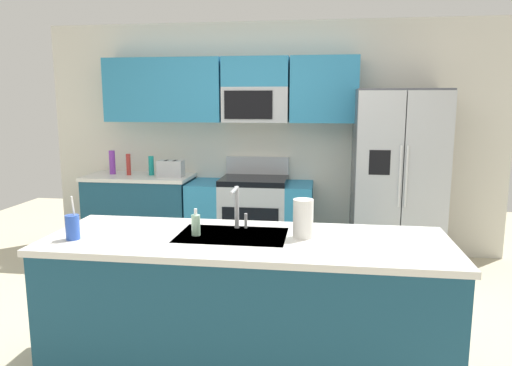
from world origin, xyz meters
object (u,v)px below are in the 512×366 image
soap_dispenser (196,225)px  paper_towel_roll (303,218)px  sink_faucet (237,204)px  toaster (171,169)px  bottle_teal (151,166)px  drink_cup_blue (73,227)px  pepper_mill (129,164)px  range_oven (251,218)px  bottle_purple (112,162)px  refrigerator (397,180)px

soap_dispenser → paper_towel_roll: size_ratio=0.71×
sink_faucet → soap_dispenser: 0.31m
sink_faucet → paper_towel_roll: 0.46m
toaster → bottle_teal: bottle_teal is taller
drink_cup_blue → toaster: bearing=94.2°
pepper_mill → drink_cup_blue: size_ratio=0.89×
range_oven → drink_cup_blue: bearing=-106.0°
sink_faucet → paper_towel_roll: sink_faucet is taller
range_oven → sink_faucet: bearing=-83.8°
sink_faucet → toaster: bearing=118.5°
pepper_mill → bottle_purple: bottle_purple is taller
soap_dispenser → range_oven: bearing=90.1°
bottle_teal → soap_dispenser: 2.59m
bottle_purple → refrigerator: bearing=-2.0°
sink_faucet → soap_dispenser: (-0.23, -0.18, -0.10)m
toaster → soap_dispenser: (0.90, -2.25, -0.02)m
bottle_purple → drink_cup_blue: same height
refrigerator → paper_towel_roll: refrigerator is taller
pepper_mill → soap_dispenser: pepper_mill is taller
range_oven → sink_faucet: 2.22m
toaster → pepper_mill: size_ratio=1.17×
bottle_teal → paper_towel_roll: bearing=-51.5°
drink_cup_blue → paper_towel_roll: 1.40m
sink_faucet → soap_dispenser: size_ratio=1.66×
refrigerator → drink_cup_blue: 3.31m
range_oven → drink_cup_blue: 2.65m
bottle_teal → toaster: bearing=-15.7°
range_oven → sink_faucet: (0.23, -2.12, 0.62)m
range_oven → bottle_teal: 1.28m
toaster → soap_dispenser: 2.42m
bottle_teal → sink_faucet: (1.38, -2.14, 0.06)m
refrigerator → bottle_teal: bearing=178.1°
refrigerator → paper_towel_roll: bearing=-111.9°
sink_faucet → paper_towel_roll: (0.44, -0.14, -0.05)m
bottle_purple → paper_towel_roll: (2.29, -2.30, -0.02)m
range_oven → toaster: size_ratio=4.86×
refrigerator → bottle_teal: (-2.69, 0.09, 0.08)m
sink_faucet → drink_cup_blue: 1.02m
pepper_mill → bottle_purple: size_ratio=0.88×
soap_dispenser → paper_towel_roll: (0.66, 0.04, 0.05)m
refrigerator → pepper_mill: (-2.95, 0.07, 0.09)m
range_oven → pepper_mill: pepper_mill is taller
toaster → range_oven: bearing=3.4°
refrigerator → drink_cup_blue: (-2.26, -2.42, 0.05)m
refrigerator → toaster: (-2.44, 0.02, 0.07)m
bottle_purple → sink_faucet: size_ratio=0.96×
range_oven → toaster: bearing=-176.6°
bottle_teal → drink_cup_blue: bearing=-80.2°
soap_dispenser → paper_towel_roll: 0.67m
refrigerator → soap_dispenser: 2.71m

